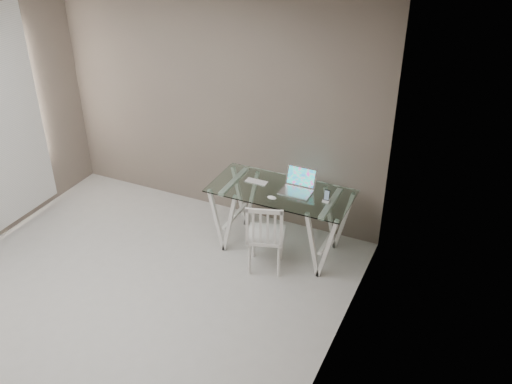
# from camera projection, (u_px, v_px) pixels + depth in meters

# --- Properties ---
(room) EXTENTS (4.50, 4.52, 2.71)m
(room) POSITION_uv_depth(u_px,v_px,m) (77.00, 154.00, 4.55)
(room) COLOR #AFADA8
(room) RESTS_ON ground
(desk) EXTENTS (1.50, 0.70, 0.75)m
(desk) POSITION_uv_depth(u_px,v_px,m) (280.00, 219.00, 6.16)
(desk) COLOR silver
(desk) RESTS_ON ground
(chair) EXTENTS (0.47, 0.47, 0.82)m
(chair) POSITION_uv_depth(u_px,v_px,m) (265.00, 234.00, 5.79)
(chair) COLOR silver
(chair) RESTS_ON ground
(laptop) EXTENTS (0.33, 0.30, 0.22)m
(laptop) POSITION_uv_depth(u_px,v_px,m) (298.00, 186.00, 5.96)
(laptop) COLOR #B8B8BD
(laptop) RESTS_ON desk
(keyboard) EXTENTS (0.26, 0.11, 0.01)m
(keyboard) POSITION_uv_depth(u_px,v_px,m) (257.00, 182.00, 6.13)
(keyboard) COLOR silver
(keyboard) RESTS_ON desk
(mouse) EXTENTS (0.10, 0.06, 0.03)m
(mouse) POSITION_uv_depth(u_px,v_px,m) (272.00, 198.00, 5.82)
(mouse) COLOR white
(mouse) RESTS_ON desk
(phone_dock) EXTENTS (0.07, 0.07, 0.13)m
(phone_dock) POSITION_uv_depth(u_px,v_px,m) (326.00, 198.00, 5.76)
(phone_dock) COLOR white
(phone_dock) RESTS_ON desk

